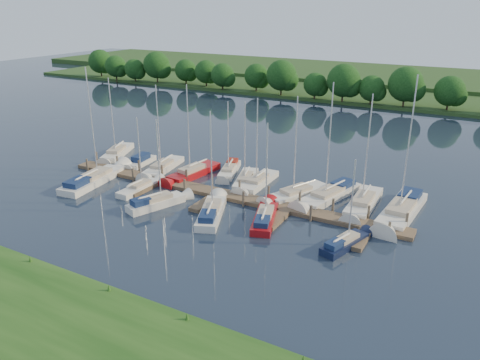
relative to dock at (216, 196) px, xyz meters
The scene contains 24 objects.
ground 7.31m from the dock, 90.00° to the right, with size 260.00×260.00×0.00m, color #1B2637.
near_bank 23.31m from the dock, 90.00° to the right, with size 90.00×10.00×0.50m, color #194313.
dock is the anchor object (origin of this frame).
mooring_pilings 1.19m from the dock, 90.00° to the left, with size 38.24×2.84×2.00m.
far_shore 67.69m from the dock, 90.00° to the left, with size 180.00×30.00×0.60m, color #25461B.
distant_hill 92.69m from the dock, 90.00° to the left, with size 220.00×40.00×1.40m, color #2E4C21.
treeline 54.82m from the dock, 86.65° to the left, with size 146.24×9.60×8.29m.
sailboat_n_0 19.99m from the dock, 163.46° to the left, with size 4.47×8.43×10.86m.
motorboat 14.62m from the dock, 162.54° to the left, with size 2.06×5.49×1.62m.
sailboat_n_2 11.01m from the dock, 158.71° to the left, with size 3.17×8.71×10.87m.
sailboat_n_3 7.13m from the dock, 145.47° to the left, with size 3.00×8.93×11.36m.
sailboat_n_4 7.58m from the dock, 109.59° to the left, with size 3.51×7.17×9.14m.
sailboat_n_5 5.15m from the dock, 81.74° to the left, with size 3.64×7.72×9.75m.
sailboat_n_6 5.67m from the dock, 66.58° to the left, with size 2.04×8.10×10.29m.
sailboat_n_7 8.35m from the dock, 29.04° to the left, with size 4.95×8.66×11.17m.
sailboat_n_8 11.75m from the dock, 26.90° to the left, with size 4.56×10.15×12.67m.
sailboat_n_9 15.05m from the dock, 18.58° to the left, with size 2.41×9.38×11.98m.
sailboat_n_10 18.63m from the dock, 15.04° to the left, with size 3.33×11.20×14.03m.
sailboat_s_0 14.78m from the dock, 169.02° to the right, with size 3.58×10.70×13.37m.
sailboat_s_1 8.63m from the dock, 164.79° to the right, with size 1.70×6.54×8.45m.
sailboat_s_2 6.26m from the dock, 129.37° to the right, with size 3.77×7.05×9.38m.
sailboat_s_3 4.55m from the dock, 63.91° to the right, with size 4.48×8.16×10.61m.
sailboat_s_4 7.50m from the dock, 20.49° to the right, with size 3.71×7.63×9.76m.
sailboat_s_5 15.64m from the dock, 14.19° to the right, with size 2.94×6.19×8.03m.
Camera 1 is at (24.15, -31.40, 19.36)m, focal length 35.00 mm.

